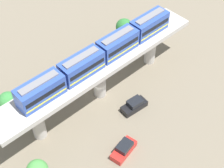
# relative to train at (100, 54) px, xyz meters

# --- Properties ---
(ground_plane) EXTENTS (120.00, 120.00, 0.00)m
(ground_plane) POSITION_rel_train_xyz_m (0.00, -0.29, -8.49)
(ground_plane) COLOR #706654
(viaduct) EXTENTS (5.20, 35.80, 6.96)m
(viaduct) POSITION_rel_train_xyz_m (0.00, -0.29, -3.01)
(viaduct) COLOR #B7B2AA
(viaduct) RESTS_ON ground
(train) EXTENTS (2.64, 27.45, 3.24)m
(train) POSITION_rel_train_xyz_m (0.00, 0.00, 0.00)
(train) COLOR #2D4CA5
(train) RESTS_ON viaduct
(parked_car_red) EXTENTS (2.59, 4.47, 1.76)m
(parked_car_red) POSITION_rel_train_xyz_m (10.38, -5.04, -7.75)
(parked_car_red) COLOR red
(parked_car_red) RESTS_ON ground
(parked_car_black) EXTENTS (2.19, 4.35, 1.76)m
(parked_car_black) POSITION_rel_train_xyz_m (5.82, 1.65, -7.75)
(parked_car_black) COLOR black
(parked_car_black) RESTS_ON ground
(tree_near_viaduct) EXTENTS (3.05, 3.05, 5.27)m
(tree_near_viaduct) POSITION_rel_train_xyz_m (-6.65, 11.49, -4.78)
(tree_near_viaduct) COLOR brown
(tree_near_viaduct) RESTS_ON ground
(tree_mid_lot) EXTENTS (3.00, 3.00, 5.28)m
(tree_mid_lot) POSITION_rel_train_xyz_m (-5.45, -13.16, -4.74)
(tree_mid_lot) COLOR brown
(tree_mid_lot) RESTS_ON ground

